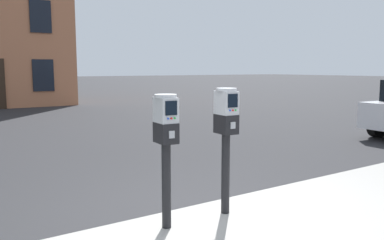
{
  "coord_description": "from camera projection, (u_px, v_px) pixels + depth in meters",
  "views": [
    {
      "loc": [
        -2.35,
        -3.49,
        1.7
      ],
      "look_at": [
        -0.1,
        -0.08,
        1.17
      ],
      "focal_mm": 37.52,
      "sensor_mm": 36.0,
      "label": 1
    }
  ],
  "objects": [
    {
      "name": "ground_plane",
      "position": [
        196.0,
        225.0,
        4.39
      ],
      "size": [
        160.0,
        160.0,
        0.0
      ],
      "primitive_type": "plane",
      "color": "#28282B"
    },
    {
      "name": "parking_meter_near_kerb",
      "position": [
        166.0,
        137.0,
        3.85
      ],
      "size": [
        0.23,
        0.26,
        1.32
      ],
      "rotation": [
        0.0,
        0.0,
        -1.64
      ],
      "color": "black",
      "rests_on": "sidewalk_slab"
    },
    {
      "name": "parking_meter_twin_adjacent",
      "position": [
        226.0,
        128.0,
        4.24
      ],
      "size": [
        0.23,
        0.26,
        1.36
      ],
      "rotation": [
        0.0,
        0.0,
        -1.64
      ],
      "color": "black",
      "rests_on": "sidewalk_slab"
    }
  ]
}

